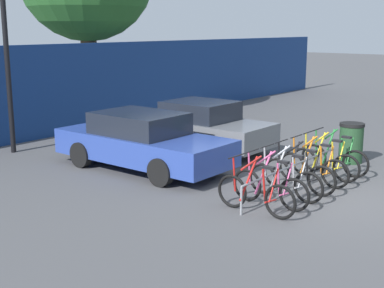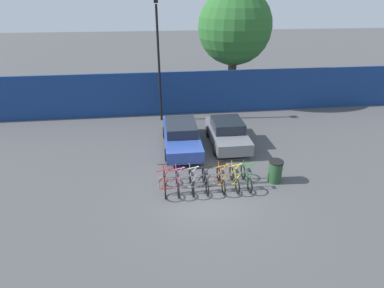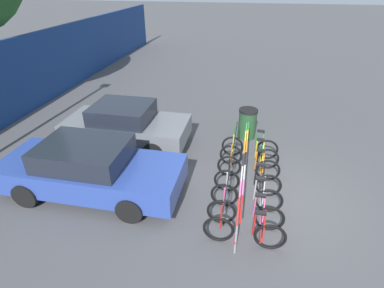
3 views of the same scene
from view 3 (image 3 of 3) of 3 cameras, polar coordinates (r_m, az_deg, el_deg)
ground_plane at (r=8.02m, az=14.05°, el=-9.54°), size 120.00×120.00×0.00m
bike_rack at (r=7.72m, az=9.48°, el=-6.07°), size 4.07×0.04×0.57m
bicycle_red at (r=6.45m, az=9.87°, el=-16.08°), size 0.68×1.71×1.05m
bicycle_pink at (r=6.83m, az=10.09°, el=-12.91°), size 0.68×1.71×1.05m
bicycle_silver at (r=7.29m, az=10.31°, el=-9.76°), size 0.68×1.71×1.05m
bicycle_black at (r=7.76m, az=10.50°, el=-7.01°), size 0.68×1.71×1.05m
bicycle_orange at (r=8.32m, az=10.68°, el=-4.27°), size 0.68×1.71×1.05m
bicycle_yellow at (r=8.82m, az=10.82°, el=-2.16°), size 0.68×1.71×1.05m
bicycle_green at (r=9.28m, az=10.93°, el=-0.46°), size 0.68×1.71×1.05m
car_blue at (r=7.96m, az=-18.83°, el=-4.47°), size 1.91×4.58×1.40m
car_grey at (r=9.93m, az=-12.44°, el=3.52°), size 1.91×3.94×1.40m
trash_bin at (r=10.39m, az=10.49°, el=3.89°), size 0.63×0.63×1.03m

